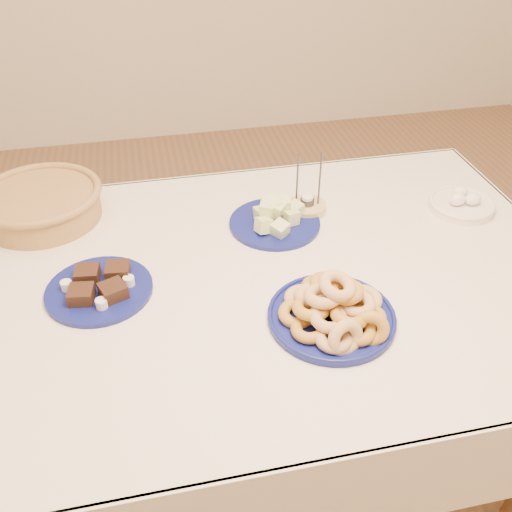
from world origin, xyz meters
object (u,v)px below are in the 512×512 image
Objects in this scene: melon_plate at (275,218)px; egg_bowl at (462,203)px; donut_platter at (334,311)px; wicker_basket at (41,203)px; candle_holder at (307,206)px; dining_table at (252,306)px; brownie_plate at (100,288)px.

melon_plate is 1.66× the size of egg_bowl.
donut_platter is at bearing -144.06° from egg_bowl.
donut_platter is at bearing -84.98° from melon_plate.
wicker_basket is 2.05× the size of egg_bowl.
wicker_basket is (-0.69, 0.60, 0.02)m from donut_platter.
donut_platter is at bearing -98.89° from candle_holder.
melon_plate is 0.68m from wicker_basket.
donut_platter is 0.97× the size of melon_plate.
dining_table is 0.69m from wicker_basket.
wicker_basket is at bearing 164.22° from melon_plate.
dining_table is at bearing 126.01° from donut_platter.
candle_holder is at bearing 26.55° from melon_plate.
dining_table is 0.37m from candle_holder.
donut_platter is 1.61× the size of egg_bowl.
wicker_basket is (-0.16, 0.38, 0.04)m from brownie_plate.
egg_bowl is at bearing -10.72° from candle_holder.
melon_plate is (-0.04, 0.41, -0.01)m from donut_platter.
melon_plate is (0.11, 0.21, 0.13)m from dining_table.
candle_holder reaches higher than wicker_basket.
dining_table is at bearing -130.10° from candle_holder.
donut_platter is 0.47m from candle_holder.
egg_bowl is (1.06, 0.16, 0.01)m from brownie_plate.
melon_plate is at bearing 176.83° from egg_bowl.
donut_platter is (0.15, -0.20, 0.14)m from dining_table.
melon_plate is at bearing -15.78° from wicker_basket.
melon_plate reaches higher than brownie_plate.
brownie_plate is 0.65m from candle_holder.
donut_platter reaches higher than egg_bowl.
donut_platter is at bearing -40.97° from wicker_basket.
donut_platter is 0.65m from egg_bowl.
dining_table is 5.23× the size of donut_platter.
egg_bowl is at bearing 35.94° from donut_platter.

